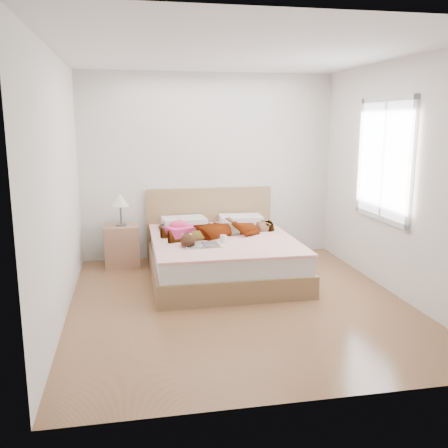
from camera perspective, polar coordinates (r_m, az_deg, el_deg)
name	(u,v)px	position (r m, az deg, el deg)	size (l,w,h in m)	color
ground	(239,302)	(5.50, 1.70, -8.94)	(4.00, 4.00, 0.00)	#57331B
woman	(222,227)	(6.35, -0.21, -0.31)	(0.58, 1.55, 0.21)	white
hair	(174,226)	(6.73, -5.70, -0.28)	(0.43, 0.52, 0.08)	black
phone	(180,218)	(6.66, -5.08, 0.69)	(0.04, 0.09, 0.01)	silver
room_shell	(384,160)	(6.08, 17.83, 7.01)	(4.00, 4.00, 4.00)	white
bed	(221,254)	(6.38, -0.31, -3.40)	(1.80, 2.08, 1.00)	brown
towel	(181,230)	(6.33, -4.97, -0.65)	(0.46, 0.43, 0.20)	#FF45AB
magazine	(203,245)	(5.81, -2.44, -2.45)	(0.44, 0.30, 0.03)	white
coffee_mug	(224,239)	(5.97, -0.05, -1.69)	(0.12, 0.10, 0.09)	white
plush_toy	(188,240)	(5.80, -4.18, -1.81)	(0.18, 0.26, 0.15)	black
nightstand	(122,242)	(6.89, -11.58, -2.06)	(0.47, 0.42, 0.99)	brown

